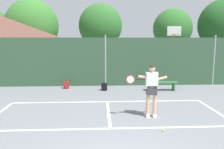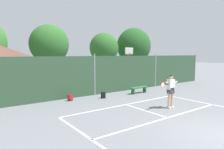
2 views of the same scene
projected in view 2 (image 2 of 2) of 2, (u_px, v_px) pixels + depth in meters
name	position (u px, v px, depth m)	size (l,w,h in m)	color
ground_plane	(222.00, 135.00, 7.34)	(120.00, 120.00, 0.00)	slate
court_markings	(205.00, 130.00, 7.86)	(8.30, 11.10, 0.01)	white
chainlink_fence	(95.00, 76.00, 14.41)	(26.09, 0.09, 2.97)	#2D4C33
basketball_hoop	(129.00, 61.00, 18.01)	(0.90, 0.67, 3.55)	yellow
treeline_backdrop	(56.00, 45.00, 21.31)	(26.79, 4.44, 6.58)	brown
tennis_player	(171.00, 88.00, 10.87)	(1.44, 0.28, 1.85)	silver
tennis_ball	(192.00, 113.00, 10.02)	(0.07, 0.07, 0.07)	#CCE033
backpack_red	(70.00, 98.00, 12.71)	(0.31, 0.29, 0.46)	maroon
backpack_black	(103.00, 95.00, 13.46)	(0.32, 0.31, 0.46)	black
courtside_bench	(139.00, 89.00, 15.11)	(1.60, 0.36, 0.48)	#336B38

